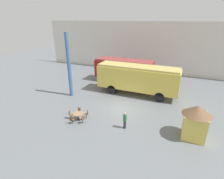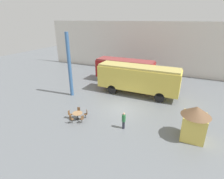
{
  "view_description": "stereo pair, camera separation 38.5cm",
  "coord_description": "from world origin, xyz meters",
  "px_view_note": "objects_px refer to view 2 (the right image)",
  "views": [
    {
      "loc": [
        5.86,
        -16.64,
        9.44
      ],
      "look_at": [
        -1.68,
        1.0,
        1.6
      ],
      "focal_mm": 28.0,
      "sensor_mm": 36.0,
      "label": 1
    },
    {
      "loc": [
        6.21,
        -16.49,
        9.44
      ],
      "look_at": [
        -1.68,
        1.0,
        1.6
      ],
      "focal_mm": 28.0,
      "sensor_mm": 36.0,
      "label": 2
    }
  ],
  "objects_px": {
    "cafe_table_near": "(78,114)",
    "visitor_person": "(124,120)",
    "cafe_chair_0": "(71,119)",
    "streamlined_locomotive": "(130,70)",
    "ticket_kiosk": "(195,121)",
    "passenger_coach_vintage": "(138,78)"
  },
  "relations": [
    {
      "from": "streamlined_locomotive",
      "to": "passenger_coach_vintage",
      "type": "xyz_separation_m",
      "value": [
        2.45,
        -3.91,
        0.18
      ]
    },
    {
      "from": "ticket_kiosk",
      "to": "cafe_table_near",
      "type": "bearing_deg",
      "value": -171.88
    },
    {
      "from": "cafe_chair_0",
      "to": "visitor_person",
      "type": "bearing_deg",
      "value": -65.9
    },
    {
      "from": "streamlined_locomotive",
      "to": "cafe_table_near",
      "type": "bearing_deg",
      "value": -95.22
    },
    {
      "from": "streamlined_locomotive",
      "to": "ticket_kiosk",
      "type": "distance_m",
      "value": 14.42
    },
    {
      "from": "streamlined_locomotive",
      "to": "ticket_kiosk",
      "type": "xyz_separation_m",
      "value": [
        9.35,
        -10.97,
        -0.46
      ]
    },
    {
      "from": "cafe_chair_0",
      "to": "ticket_kiosk",
      "type": "xyz_separation_m",
      "value": [
        10.62,
        2.36,
        1.16
      ]
    },
    {
      "from": "passenger_coach_vintage",
      "to": "cafe_chair_0",
      "type": "distance_m",
      "value": 10.28
    },
    {
      "from": "streamlined_locomotive",
      "to": "visitor_person",
      "type": "xyz_separation_m",
      "value": [
        3.59,
        -12.01,
        -1.25
      ]
    },
    {
      "from": "streamlined_locomotive",
      "to": "passenger_coach_vintage",
      "type": "distance_m",
      "value": 4.62
    },
    {
      "from": "cafe_table_near",
      "to": "visitor_person",
      "type": "bearing_deg",
      "value": 5.53
    },
    {
      "from": "streamlined_locomotive",
      "to": "cafe_chair_0",
      "type": "relative_size",
      "value": 12.54
    },
    {
      "from": "passenger_coach_vintage",
      "to": "visitor_person",
      "type": "xyz_separation_m",
      "value": [
        1.14,
        -8.09,
        -1.43
      ]
    },
    {
      "from": "cafe_chair_0",
      "to": "visitor_person",
      "type": "height_order",
      "value": "visitor_person"
    },
    {
      "from": "passenger_coach_vintage",
      "to": "ticket_kiosk",
      "type": "xyz_separation_m",
      "value": [
        6.89,
        -7.06,
        -0.64
      ]
    },
    {
      "from": "streamlined_locomotive",
      "to": "cafe_chair_0",
      "type": "height_order",
      "value": "streamlined_locomotive"
    },
    {
      "from": "cafe_chair_0",
      "to": "visitor_person",
      "type": "relative_size",
      "value": 0.53
    },
    {
      "from": "passenger_coach_vintage",
      "to": "cafe_chair_0",
      "type": "relative_size",
      "value": 12.01
    },
    {
      "from": "passenger_coach_vintage",
      "to": "cafe_table_near",
      "type": "height_order",
      "value": "passenger_coach_vintage"
    },
    {
      "from": "visitor_person",
      "to": "ticket_kiosk",
      "type": "height_order",
      "value": "ticket_kiosk"
    },
    {
      "from": "passenger_coach_vintage",
      "to": "visitor_person",
      "type": "distance_m",
      "value": 8.3
    },
    {
      "from": "visitor_person",
      "to": "ticket_kiosk",
      "type": "bearing_deg",
      "value": 10.22
    }
  ]
}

